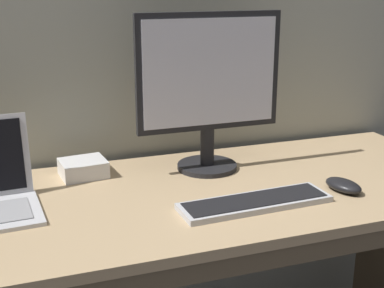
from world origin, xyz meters
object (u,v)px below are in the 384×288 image
computer_mouse (343,185)px  external_monitor (209,88)px  wired_keyboard (255,202)px  external_drive_box (83,168)px

computer_mouse → external_monitor: bearing=119.4°
wired_keyboard → external_drive_box: size_ratio=3.13×
external_monitor → computer_mouse: external_monitor is taller
wired_keyboard → computer_mouse: computer_mouse is taller
external_drive_box → computer_mouse: bearing=-28.4°
external_monitor → external_drive_box: (-0.38, 0.07, -0.24)m
external_monitor → external_drive_box: external_monitor is taller
external_monitor → wired_keyboard: 0.39m
wired_keyboard → external_drive_box: (-0.40, 0.37, 0.02)m
wired_keyboard → external_monitor: bearing=93.2°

